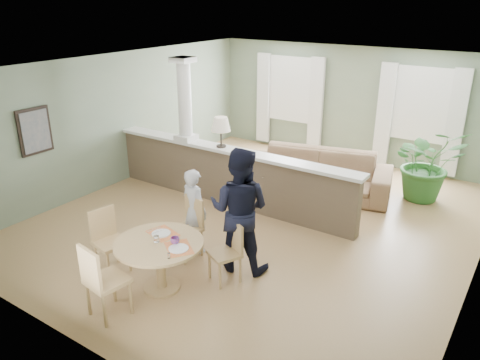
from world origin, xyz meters
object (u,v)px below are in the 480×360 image
Objects in this scene: chair_side at (108,237)px; child_person at (194,211)px; dining_table at (160,252)px; sofa at (316,173)px; chair_near at (101,279)px; chair_far_boy at (189,224)px; chair_far_man at (229,249)px; man_person at (239,210)px; houseplant at (427,163)px.

chair_side is 1.33m from child_person.
sofa is at bearing 86.19° from dining_table.
chair_near is (-0.18, -0.85, -0.02)m from dining_table.
sofa is 3.14× the size of chair_far_boy.
man_person is at bearing 125.96° from chair_far_man.
chair_near is 1.07× the size of chair_side.
houseplant is 4.41m from man_person.
chair_far_man reaches higher than dining_table.
sofa is 4.25m from dining_table.
chair_near is (-2.36, -6.01, -0.18)m from houseplant.
child_person reaches higher than chair_far_man.
chair_far_boy is 0.69× the size of child_person.
chair_far_boy is at bearing -167.24° from chair_far_man.
dining_table is at bearing -104.95° from chair_far_man.
chair_side is (-3.16, -5.20, -0.22)m from houseplant.
dining_table is at bearing -92.84° from chair_near.
child_person is (-0.29, 1.09, 0.10)m from dining_table.
chair_near is at bearing -90.66° from chair_far_man.
man_person reaches higher than chair_far_man.
chair_far_man is 0.86× the size of chair_near.
chair_far_boy is 1.78m from chair_near.
dining_table is 1.37× the size of chair_far_man.
chair_side reaches higher than chair_far_man.
child_person reaches higher than dining_table.
sofa is 2.16× the size of child_person.
houseplant is 1.09× the size of child_person.
dining_table is 1.28× the size of chair_far_boy.
man_person reaches higher than chair_far_boy.
man_person is at bearing -102.39° from chair_near.
chair_far_man is 1.75m from chair_near.
chair_far_man is at bearing -109.31° from houseplant.
houseplant reaches higher than sofa.
child_person is (-0.91, 0.38, 0.20)m from chair_far_man.
chair_far_man is at bearing -98.24° from sofa.
man_person is (1.54, 1.10, 0.41)m from chair_side.
houseplant is at bearing 70.17° from chair_far_boy.
houseplant is at bearing -19.63° from chair_side.
sofa is at bearing -154.27° from houseplant.
sofa is 5.12m from chair_near.
chair_far_boy is 1.07× the size of chair_far_man.
chair_near is (-0.46, -5.09, 0.13)m from sofa.
dining_table is at bearing -112.94° from houseplant.
child_person is at bearing -77.79° from chair_near.
houseplant reaches higher than chair_near.
houseplant is 5.60m from dining_table.
chair_side is 0.70× the size of child_person.
chair_far_man is 0.57m from man_person.
chair_far_boy reaches higher than sofa.
sofa is 2.89× the size of chair_near.
chair_far_man is at bearing 48.56° from dining_table.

